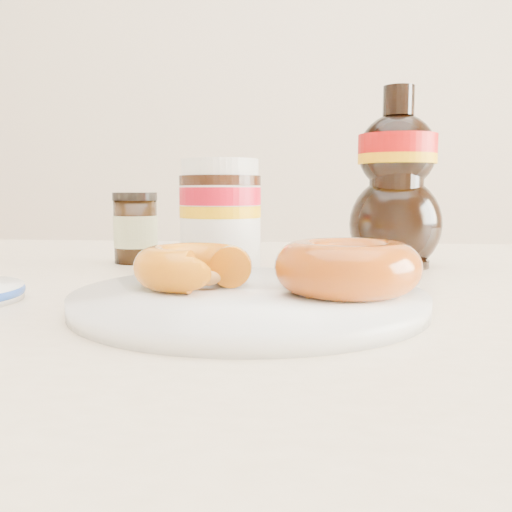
# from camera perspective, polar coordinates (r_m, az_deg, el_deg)

# --- Properties ---
(dining_table) EXTENTS (1.40, 0.90, 0.75)m
(dining_table) POSITION_cam_1_polar(r_m,az_deg,el_deg) (0.58, -2.51, -10.76)
(dining_table) COLOR beige
(dining_table) RESTS_ON ground
(plate) EXTENTS (0.27, 0.27, 0.01)m
(plate) POSITION_cam_1_polar(r_m,az_deg,el_deg) (0.44, -0.69, -4.30)
(plate) COLOR white
(plate) RESTS_ON dining_table
(donut_bitten) EXTENTS (0.10, 0.10, 0.03)m
(donut_bitten) POSITION_cam_1_polar(r_m,az_deg,el_deg) (0.46, -6.30, -1.05)
(donut_bitten) COLOR orange
(donut_bitten) RESTS_ON plate
(donut_whole) EXTENTS (0.14, 0.14, 0.04)m
(donut_whole) POSITION_cam_1_polar(r_m,az_deg,el_deg) (0.44, 9.11, -1.10)
(donut_whole) COLOR #984609
(donut_whole) RESTS_ON plate
(nutella_jar) EXTENTS (0.09, 0.09, 0.12)m
(nutella_jar) POSITION_cam_1_polar(r_m,az_deg,el_deg) (0.62, -3.59, 4.35)
(nutella_jar) COLOR white
(nutella_jar) RESTS_ON dining_table
(syrup_bottle) EXTENTS (0.12, 0.11, 0.21)m
(syrup_bottle) POSITION_cam_1_polar(r_m,az_deg,el_deg) (0.70, 13.87, 7.59)
(syrup_bottle) COLOR black
(syrup_bottle) RESTS_ON dining_table
(dark_jar) EXTENTS (0.06, 0.06, 0.09)m
(dark_jar) POSITION_cam_1_polar(r_m,az_deg,el_deg) (0.73, -11.95, 2.70)
(dark_jar) COLOR black
(dark_jar) RESTS_ON dining_table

